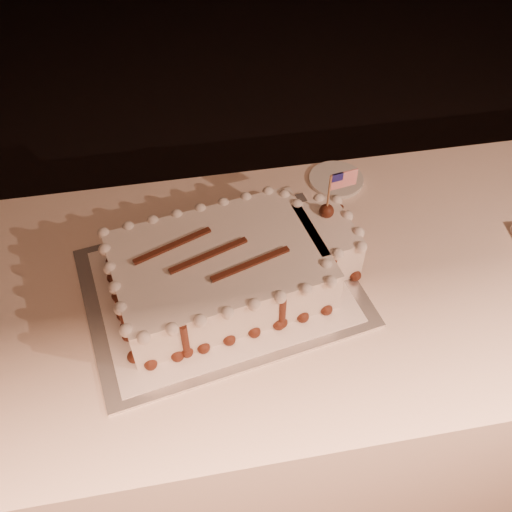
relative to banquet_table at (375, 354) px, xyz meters
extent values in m
cube|color=#FFDEC5|center=(0.00, 0.00, 0.00)|extent=(2.40, 0.80, 0.75)
cube|color=silver|center=(-0.42, 0.01, 0.38)|extent=(0.66, 0.54, 0.01)
cube|color=white|center=(-0.42, 0.01, 0.38)|extent=(0.59, 0.49, 0.00)
cube|color=white|center=(-0.42, 0.01, 0.44)|extent=(0.49, 0.37, 0.11)
cube|color=white|center=(-0.17, 0.06, 0.44)|extent=(0.13, 0.18, 0.11)
sphere|color=#592516|center=(-0.58, -0.17, 0.39)|extent=(0.03, 0.03, 0.03)
sphere|color=#592516|center=(-0.53, -0.16, 0.39)|extent=(0.03, 0.03, 0.03)
sphere|color=#592516|center=(-0.47, -0.15, 0.39)|extent=(0.03, 0.03, 0.03)
sphere|color=#592516|center=(-0.42, -0.14, 0.39)|extent=(0.03, 0.03, 0.03)
sphere|color=#592516|center=(-0.37, -0.13, 0.39)|extent=(0.03, 0.03, 0.03)
sphere|color=#592516|center=(-0.31, -0.12, 0.39)|extent=(0.03, 0.03, 0.03)
sphere|color=#592516|center=(-0.26, -0.11, 0.39)|extent=(0.03, 0.03, 0.03)
sphere|color=#592516|center=(-0.20, -0.10, 0.39)|extent=(0.03, 0.03, 0.03)
sphere|color=#592516|center=(-0.20, -0.05, 0.39)|extent=(0.03, 0.03, 0.03)
sphere|color=#592516|center=(-0.17, -0.03, 0.39)|extent=(0.03, 0.03, 0.03)
sphere|color=#592516|center=(-0.12, -0.02, 0.39)|extent=(0.03, 0.03, 0.03)
sphere|color=#592516|center=(-0.11, 0.02, 0.39)|extent=(0.03, 0.03, 0.03)
sphere|color=#592516|center=(-0.12, 0.08, 0.39)|extent=(0.03, 0.03, 0.03)
sphere|color=#592516|center=(-0.13, 0.13, 0.39)|extent=(0.03, 0.03, 0.03)
sphere|color=#592516|center=(-0.17, 0.14, 0.39)|extent=(0.03, 0.03, 0.03)
sphere|color=#592516|center=(-0.22, 0.13, 0.39)|extent=(0.03, 0.03, 0.03)
sphere|color=#592516|center=(-0.24, 0.17, 0.39)|extent=(0.03, 0.03, 0.03)
sphere|color=#592516|center=(-0.28, 0.19, 0.39)|extent=(0.03, 0.03, 0.03)
sphere|color=#592516|center=(-0.33, 0.18, 0.39)|extent=(0.03, 0.03, 0.03)
sphere|color=#592516|center=(-0.38, 0.17, 0.39)|extent=(0.03, 0.03, 0.03)
sphere|color=#592516|center=(-0.44, 0.16, 0.39)|extent=(0.03, 0.03, 0.03)
sphere|color=#592516|center=(-0.49, 0.15, 0.39)|extent=(0.03, 0.03, 0.03)
sphere|color=#592516|center=(-0.55, 0.14, 0.39)|extent=(0.03, 0.03, 0.03)
sphere|color=#592516|center=(-0.60, 0.13, 0.39)|extent=(0.03, 0.03, 0.03)
sphere|color=#592516|center=(-0.65, 0.12, 0.39)|extent=(0.03, 0.03, 0.03)
sphere|color=#592516|center=(-0.65, 0.07, 0.39)|extent=(0.03, 0.03, 0.03)
sphere|color=#592516|center=(-0.64, 0.02, 0.39)|extent=(0.03, 0.03, 0.03)
sphere|color=#592516|center=(-0.63, -0.04, 0.39)|extent=(0.03, 0.03, 0.03)
sphere|color=#592516|center=(-0.62, -0.09, 0.39)|extent=(0.03, 0.03, 0.03)
sphere|color=#592516|center=(-0.61, -0.15, 0.39)|extent=(0.03, 0.03, 0.03)
sphere|color=white|center=(-0.58, -0.17, 0.49)|extent=(0.03, 0.03, 0.03)
sphere|color=white|center=(-0.53, -0.16, 0.49)|extent=(0.03, 0.03, 0.03)
sphere|color=white|center=(-0.47, -0.15, 0.49)|extent=(0.03, 0.03, 0.03)
sphere|color=white|center=(-0.42, -0.14, 0.49)|extent=(0.03, 0.03, 0.03)
sphere|color=white|center=(-0.37, -0.13, 0.49)|extent=(0.03, 0.03, 0.03)
sphere|color=white|center=(-0.31, -0.12, 0.49)|extent=(0.03, 0.03, 0.03)
sphere|color=white|center=(-0.26, -0.11, 0.49)|extent=(0.03, 0.03, 0.03)
sphere|color=white|center=(-0.20, -0.10, 0.49)|extent=(0.03, 0.03, 0.03)
sphere|color=white|center=(-0.20, -0.05, 0.49)|extent=(0.03, 0.03, 0.03)
sphere|color=white|center=(-0.17, -0.03, 0.49)|extent=(0.03, 0.03, 0.03)
sphere|color=white|center=(-0.12, -0.02, 0.49)|extent=(0.03, 0.03, 0.03)
sphere|color=white|center=(-0.11, 0.02, 0.49)|extent=(0.03, 0.03, 0.03)
sphere|color=white|center=(-0.12, 0.08, 0.49)|extent=(0.03, 0.03, 0.03)
sphere|color=white|center=(-0.13, 0.13, 0.49)|extent=(0.03, 0.03, 0.03)
sphere|color=white|center=(-0.17, 0.14, 0.49)|extent=(0.03, 0.03, 0.03)
sphere|color=white|center=(-0.22, 0.13, 0.49)|extent=(0.03, 0.03, 0.03)
sphere|color=white|center=(-0.24, 0.17, 0.49)|extent=(0.03, 0.03, 0.03)
sphere|color=white|center=(-0.28, 0.19, 0.49)|extent=(0.03, 0.03, 0.03)
sphere|color=white|center=(-0.33, 0.18, 0.49)|extent=(0.03, 0.03, 0.03)
sphere|color=white|center=(-0.38, 0.17, 0.49)|extent=(0.03, 0.03, 0.03)
sphere|color=white|center=(-0.44, 0.16, 0.49)|extent=(0.03, 0.03, 0.03)
sphere|color=white|center=(-0.49, 0.15, 0.49)|extent=(0.03, 0.03, 0.03)
sphere|color=white|center=(-0.55, 0.14, 0.49)|extent=(0.03, 0.03, 0.03)
sphere|color=white|center=(-0.60, 0.13, 0.49)|extent=(0.03, 0.03, 0.03)
sphere|color=white|center=(-0.65, 0.12, 0.49)|extent=(0.03, 0.03, 0.03)
sphere|color=white|center=(-0.65, 0.07, 0.49)|extent=(0.03, 0.03, 0.03)
sphere|color=white|center=(-0.64, 0.02, 0.49)|extent=(0.03, 0.03, 0.03)
sphere|color=white|center=(-0.63, -0.04, 0.49)|extent=(0.03, 0.03, 0.03)
sphere|color=white|center=(-0.62, -0.09, 0.49)|extent=(0.03, 0.03, 0.03)
sphere|color=white|center=(-0.61, -0.15, 0.49)|extent=(0.03, 0.03, 0.03)
cylinder|color=#592516|center=(-0.51, -0.15, 0.44)|extent=(0.01, 0.01, 0.10)
sphere|color=#592516|center=(-0.51, -0.15, 0.40)|extent=(0.03, 0.03, 0.03)
cylinder|color=#592516|center=(-0.31, -0.12, 0.44)|extent=(0.01, 0.01, 0.10)
sphere|color=#592516|center=(-0.31, -0.12, 0.40)|extent=(0.03, 0.03, 0.03)
cylinder|color=#592516|center=(-0.18, -0.03, 0.44)|extent=(0.01, 0.01, 0.10)
sphere|color=#592516|center=(-0.18, -0.03, 0.40)|extent=(0.03, 0.03, 0.03)
cylinder|color=#592516|center=(-0.12, 0.11, 0.44)|extent=(0.01, 0.01, 0.10)
sphere|color=#592516|center=(-0.12, 0.11, 0.40)|extent=(0.03, 0.03, 0.03)
cylinder|color=#592516|center=(-0.25, 0.19, 0.44)|extent=(0.01, 0.01, 0.10)
sphere|color=#592516|center=(-0.25, 0.19, 0.40)|extent=(0.03, 0.03, 0.03)
cylinder|color=#592516|center=(-0.45, 0.16, 0.44)|extent=(0.01, 0.01, 0.10)
sphere|color=#592516|center=(-0.45, 0.16, 0.40)|extent=(0.03, 0.03, 0.03)
cylinder|color=#592516|center=(-0.65, 0.12, 0.44)|extent=(0.01, 0.01, 0.10)
sphere|color=#592516|center=(-0.65, 0.12, 0.40)|extent=(0.03, 0.03, 0.03)
cylinder|color=#592516|center=(-0.63, -0.07, 0.44)|extent=(0.01, 0.01, 0.10)
sphere|color=#592516|center=(-0.63, -0.07, 0.40)|extent=(0.03, 0.03, 0.03)
cube|color=#592516|center=(-0.51, 0.05, 0.49)|extent=(0.17, 0.08, 0.01)
cube|color=#592516|center=(-0.44, 0.01, 0.49)|extent=(0.17, 0.07, 0.01)
cube|color=#592516|center=(-0.36, -0.03, 0.49)|extent=(0.17, 0.07, 0.01)
sphere|color=#592516|center=(-0.16, 0.09, 0.50)|extent=(0.03, 0.03, 0.03)
cylinder|color=#B3774D|center=(-0.16, 0.09, 0.54)|extent=(0.00, 0.00, 0.13)
cube|color=red|center=(-0.13, 0.09, 0.58)|extent=(0.06, 0.01, 0.04)
cube|color=navy|center=(-0.15, 0.09, 0.59)|extent=(0.03, 0.01, 0.02)
cylinder|color=silver|center=(-0.06, 0.32, 0.38)|extent=(0.14, 0.14, 0.01)
camera|label=1|loc=(-0.48, -0.78, 1.38)|focal=40.00mm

